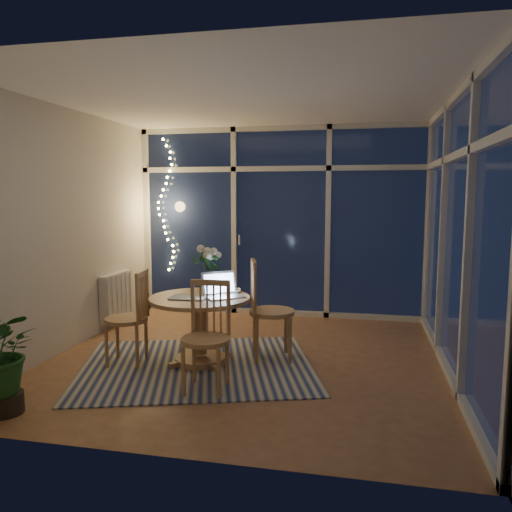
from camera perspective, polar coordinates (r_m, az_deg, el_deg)
name	(u,v)px	position (r m, az deg, el deg)	size (l,w,h in m)	color
floor	(249,359)	(5.24, -0.82, -11.65)	(4.00, 4.00, 0.00)	brown
ceiling	(248,99)	(5.05, -0.88, 17.55)	(4.00, 4.00, 0.00)	white
wall_back	(281,222)	(6.94, 2.86, 3.90)	(4.00, 0.04, 2.60)	beige
wall_front	(175,257)	(3.07, -9.24, -0.14)	(4.00, 0.04, 2.60)	beige
wall_left	(69,230)	(5.76, -20.64, 2.82)	(0.04, 4.00, 2.60)	beige
wall_right	(462,236)	(4.93, 22.45, 2.10)	(0.04, 4.00, 2.60)	beige
window_wall_back	(280,222)	(6.90, 2.81, 3.88)	(4.00, 0.10, 2.60)	silver
window_wall_right	(457,236)	(4.92, 21.99, 2.11)	(0.10, 4.00, 2.60)	silver
radiator	(117,295)	(6.62, -15.65, -4.36)	(0.10, 0.70, 0.58)	silver
fairy_lights	(166,205)	(7.26, -10.30, 5.71)	(0.24, 0.10, 1.85)	#E7C15C
garden_patio	(330,283)	(10.01, 8.42, -3.05)	(12.00, 6.00, 0.10)	black
garden_fence	(308,232)	(10.43, 5.95, 2.71)	(11.00, 0.08, 1.80)	#331E12
neighbour_roof	(332,175)	(13.37, 8.72, 9.19)	(7.00, 3.00, 2.20)	#2F3038
garden_shrubs	(248,267)	(8.54, -0.96, -1.23)	(0.90, 0.90, 0.90)	black
rug	(197,366)	(5.05, -6.72, -12.36)	(2.23, 1.79, 0.01)	beige
dining_table	(200,330)	(5.04, -6.41, -8.43)	(0.99, 0.99, 0.68)	#AC714E
chair_left	(126,317)	(5.12, -14.63, -6.77)	(0.44, 0.44, 0.95)	#AC714E
chair_right	(272,309)	(5.09, 1.83, -6.12)	(0.48, 0.48, 1.04)	#AC714E
chair_front	(206,337)	(4.30, -5.79, -9.21)	(0.44, 0.44, 0.96)	#AC714E
laptop	(224,284)	(4.88, -3.67, -3.25)	(0.36, 0.30, 0.26)	silver
flower_vase	(209,281)	(5.24, -5.38, -2.84)	(0.20, 0.20, 0.21)	white
bowl	(233,291)	(5.12, -2.65, -4.03)	(0.15, 0.15, 0.04)	white
newspapers	(187,297)	(4.92, -7.85, -4.70)	(0.34, 0.26, 0.01)	silver
phone	(202,299)	(4.82, -6.16, -4.94)	(0.10, 0.05, 0.01)	black
potted_plant	(2,366)	(4.35, -26.99, -11.11)	(0.54, 0.47, 0.76)	#1B4D1E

